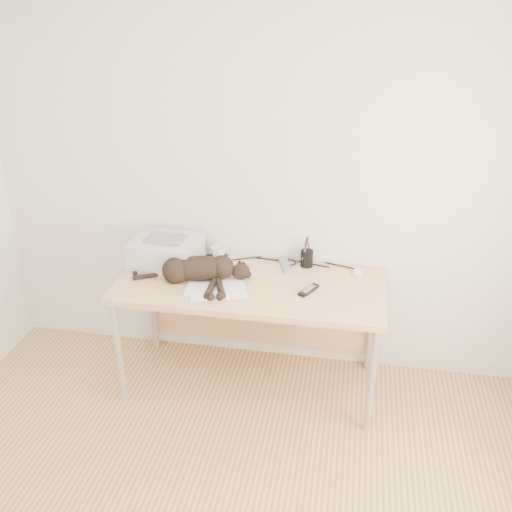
% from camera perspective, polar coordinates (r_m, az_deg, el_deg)
% --- Properties ---
extents(wall_back, '(3.50, 0.00, 3.50)m').
position_cam_1_polar(wall_back, '(3.52, 0.48, 8.10)').
color(wall_back, silver).
rests_on(wall_back, floor).
extents(desk, '(1.60, 0.70, 0.74)m').
position_cam_1_polar(desk, '(3.55, -0.33, -3.97)').
color(desk, tan).
rests_on(desk, floor).
extents(printer, '(0.42, 0.36, 0.19)m').
position_cam_1_polar(printer, '(3.63, -8.95, 0.39)').
color(printer, '#B8B8BD').
rests_on(printer, desk).
extents(papers, '(0.40, 0.32, 0.01)m').
position_cam_1_polar(papers, '(3.35, -4.02, -3.29)').
color(papers, white).
rests_on(papers, desk).
extents(cat, '(0.72, 0.35, 0.16)m').
position_cam_1_polar(cat, '(3.43, -5.93, -1.40)').
color(cat, black).
rests_on(cat, desk).
extents(mug, '(0.13, 0.13, 0.09)m').
position_cam_1_polar(mug, '(3.69, -3.79, 0.28)').
color(mug, white).
rests_on(mug, desk).
extents(pen_cup, '(0.08, 0.08, 0.20)m').
position_cam_1_polar(pen_cup, '(3.60, 5.10, -0.20)').
color(pen_cup, black).
rests_on(pen_cup, desk).
extents(remote_grey, '(0.12, 0.20, 0.02)m').
position_cam_1_polar(remote_grey, '(3.60, 2.97, -0.96)').
color(remote_grey, gray).
rests_on(remote_grey, desk).
extents(remote_black, '(0.11, 0.16, 0.02)m').
position_cam_1_polar(remote_black, '(3.33, 5.30, -3.41)').
color(remote_black, black).
rests_on(remote_black, desk).
extents(mouse, '(0.06, 0.10, 0.03)m').
position_cam_1_polar(mouse, '(3.58, 10.13, -1.42)').
color(mouse, white).
rests_on(mouse, desk).
extents(cable_tangle, '(1.36, 0.09, 0.01)m').
position_cam_1_polar(cable_tangle, '(3.68, 0.31, -0.39)').
color(cable_tangle, black).
rests_on(cable_tangle, desk).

